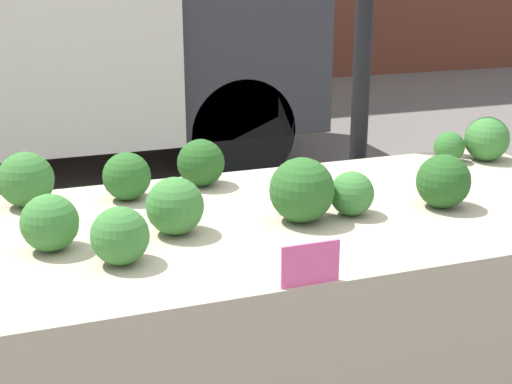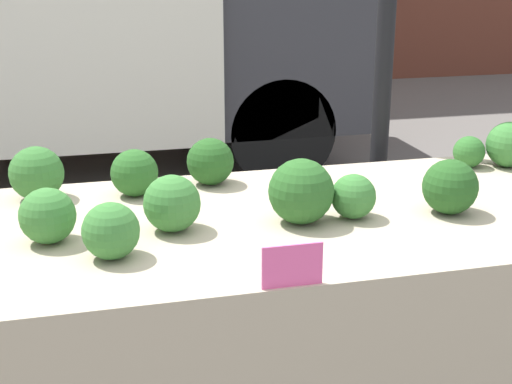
{
  "view_description": "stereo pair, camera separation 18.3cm",
  "coord_description": "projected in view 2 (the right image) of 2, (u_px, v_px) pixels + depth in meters",
  "views": [
    {
      "loc": [
        -0.65,
        -1.83,
        1.58
      ],
      "look_at": [
        0.0,
        0.0,
        0.94
      ],
      "focal_mm": 50.0,
      "sensor_mm": 36.0,
      "label": 1
    },
    {
      "loc": [
        -0.47,
        -1.89,
        1.58
      ],
      "look_at": [
        0.0,
        0.0,
        0.94
      ],
      "focal_mm": 50.0,
      "sensor_mm": 36.0,
      "label": 2
    }
  ],
  "objects": [
    {
      "name": "broccoli_head_6",
      "position": [
        353.0,
        196.0,
        2.06
      ],
      "size": [
        0.13,
        0.13,
        0.13
      ],
      "color": "#387533",
      "rests_on": "market_table"
    },
    {
      "name": "broccoli_head_1",
      "position": [
        47.0,
        216.0,
        1.88
      ],
      "size": [
        0.15,
        0.15,
        0.15
      ],
      "color": "#387533",
      "rests_on": "market_table"
    },
    {
      "name": "broccoli_head_4",
      "position": [
        134.0,
        173.0,
        2.25
      ],
      "size": [
        0.15,
        0.15,
        0.15
      ],
      "color": "#285B23",
      "rests_on": "market_table"
    },
    {
      "name": "price_sign",
      "position": [
        292.0,
        266.0,
        1.63
      ],
      "size": [
        0.14,
        0.01,
        0.1
      ],
      "color": "#F45B9E",
      "rests_on": "market_table"
    },
    {
      "name": "broccoli_head_3",
      "position": [
        450.0,
        187.0,
        2.09
      ],
      "size": [
        0.16,
        0.16,
        0.16
      ],
      "color": "#23511E",
      "rests_on": "market_table"
    },
    {
      "name": "broccoli_head_2",
      "position": [
        469.0,
        152.0,
        2.56
      ],
      "size": [
        0.11,
        0.11,
        0.11
      ],
      "color": "#2D6628",
      "rests_on": "market_table"
    },
    {
      "name": "broccoli_head_5",
      "position": [
        37.0,
        173.0,
        2.21
      ],
      "size": [
        0.17,
        0.17,
        0.17
      ],
      "color": "#336B2D",
      "rests_on": "market_table"
    },
    {
      "name": "broccoli_head_7",
      "position": [
        111.0,
        231.0,
        1.78
      ],
      "size": [
        0.15,
        0.15,
        0.15
      ],
      "color": "#387533",
      "rests_on": "market_table"
    },
    {
      "name": "broccoli_head_9",
      "position": [
        172.0,
        203.0,
        1.96
      ],
      "size": [
        0.16,
        0.16,
        0.16
      ],
      "color": "#387533",
      "rests_on": "market_table"
    },
    {
      "name": "market_table",
      "position": [
        262.0,
        257.0,
        2.04
      ],
      "size": [
        2.29,
        0.94,
        0.86
      ],
      "color": "tan",
      "rests_on": "ground_plane"
    },
    {
      "name": "tent_pole",
      "position": [
        385.0,
        46.0,
        2.7
      ],
      "size": [
        0.07,
        0.07,
        2.52
      ],
      "color": "black",
      "rests_on": "ground_plane"
    },
    {
      "name": "broccoli_head_8",
      "position": [
        210.0,
        162.0,
        2.36
      ],
      "size": [
        0.16,
        0.16,
        0.16
      ],
      "color": "#23511E",
      "rests_on": "market_table"
    },
    {
      "name": "broccoli_head_10",
      "position": [
        301.0,
        191.0,
        2.01
      ],
      "size": [
        0.19,
        0.19,
        0.19
      ],
      "color": "#285B23",
      "rests_on": "market_table"
    },
    {
      "name": "broccoli_head_11",
      "position": [
        509.0,
        145.0,
        2.56
      ],
      "size": [
        0.16,
        0.16,
        0.16
      ],
      "color": "#387533",
      "rests_on": "market_table"
    }
  ]
}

